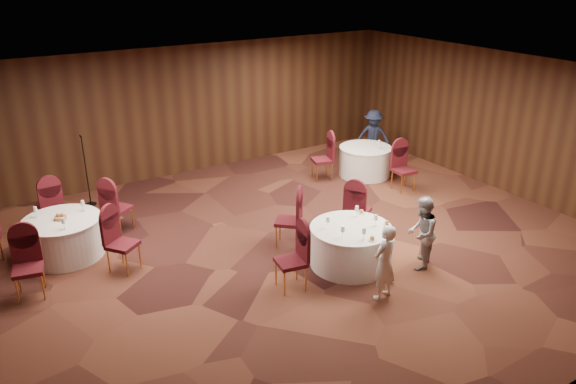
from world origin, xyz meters
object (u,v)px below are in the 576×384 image
table_left (64,237)px  mic_stand (88,185)px  man_c (373,136)px  woman_a (385,262)px  woman_b (422,233)px  table_right (365,161)px  table_main (350,246)px

table_left → mic_stand: 2.35m
mic_stand → man_c: bearing=-8.5°
woman_a → woman_b: bearing=-171.3°
mic_stand → man_c: (7.24, -1.09, 0.24)m
table_right → mic_stand: 6.65m
table_main → man_c: man_c is taller
mic_stand → woman_b: 7.31m
table_right → mic_stand: (-6.40, 1.80, 0.09)m
table_right → man_c: size_ratio=0.93×
table_main → woman_a: woman_a is taller
table_main → mic_stand: 6.15m
table_left → man_c: 8.29m
woman_b → man_c: bearing=-158.4°
man_c → table_left: bearing=-129.5°
table_main → table_right: 4.60m
table_main → table_left: size_ratio=1.04×
table_left → man_c: (8.21, 1.05, 0.33)m
table_right → mic_stand: bearing=164.3°
table_right → woman_b: (-2.10, -4.11, 0.29)m
woman_a → woman_b: woman_b is taller
mic_stand → man_c: size_ratio=1.13×
woman_a → man_c: bearing=-138.8°
woman_b → man_c: man_c is taller
table_left → table_right: same height
table_left → woman_b: (5.27, -3.77, 0.29)m
table_left → woman_a: size_ratio=1.09×
table_main → woman_b: 1.27m
mic_stand → woman_b: (4.30, -5.91, 0.20)m
man_c → woman_a: bearing=-85.2°
woman_b → table_left: bearing=-72.6°
mic_stand → woman_a: bearing=-64.0°
table_left → woman_b: woman_b is taller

